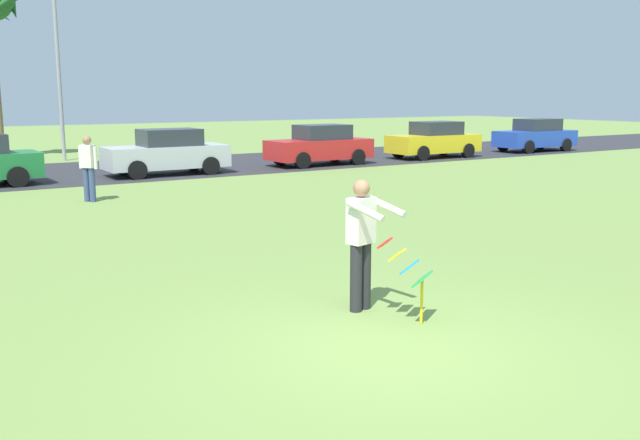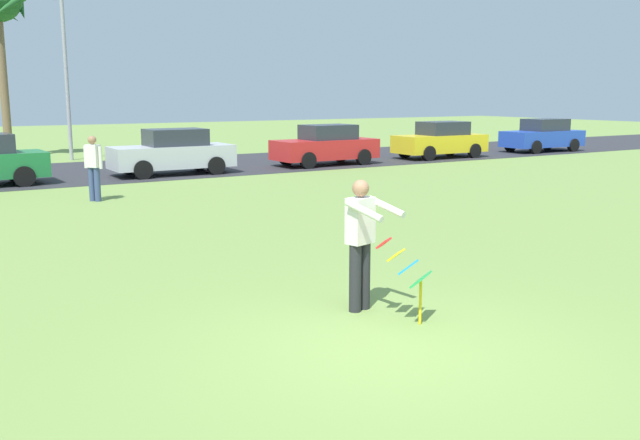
{
  "view_description": "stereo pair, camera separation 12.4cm",
  "coord_description": "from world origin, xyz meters",
  "px_view_note": "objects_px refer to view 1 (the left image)",
  "views": [
    {
      "loc": [
        -4.55,
        -5.76,
        2.81
      ],
      "look_at": [
        0.56,
        2.38,
        1.05
      ],
      "focal_mm": 38.77,
      "sensor_mm": 36.0,
      "label": 1
    },
    {
      "loc": [
        -4.44,
        -5.82,
        2.81
      ],
      "look_at": [
        0.56,
        2.38,
        1.05
      ],
      "focal_mm": 38.77,
      "sensor_mm": 36.0,
      "label": 2
    }
  ],
  "objects_px": {
    "person_kite_flyer": "(362,240)",
    "parked_car_silver": "(167,153)",
    "parked_car_red": "(320,146)",
    "parked_car_yellow": "(434,140)",
    "person_walker_near": "(88,166)",
    "streetlight_pole": "(57,65)",
    "kite_held": "(409,269)",
    "parked_car_blue": "(536,136)"
  },
  "relations": [
    {
      "from": "person_kite_flyer",
      "to": "parked_car_silver",
      "type": "relative_size",
      "value": 0.41
    },
    {
      "from": "parked_car_red",
      "to": "person_kite_flyer",
      "type": "bearing_deg",
      "value": -120.42
    },
    {
      "from": "parked_car_yellow",
      "to": "person_walker_near",
      "type": "relative_size",
      "value": 2.43
    },
    {
      "from": "parked_car_red",
      "to": "streetlight_pole",
      "type": "xyz_separation_m",
      "value": [
        -8.21,
        7.58,
        3.22
      ]
    },
    {
      "from": "kite_held",
      "to": "parked_car_yellow",
      "type": "relative_size",
      "value": 0.25
    },
    {
      "from": "kite_held",
      "to": "person_walker_near",
      "type": "bearing_deg",
      "value": 94.19
    },
    {
      "from": "streetlight_pole",
      "to": "parked_car_red",
      "type": "bearing_deg",
      "value": -42.71
    },
    {
      "from": "person_walker_near",
      "to": "parked_car_red",
      "type": "bearing_deg",
      "value": 25.23
    },
    {
      "from": "person_walker_near",
      "to": "parked_car_blue",
      "type": "bearing_deg",
      "value": 11.91
    },
    {
      "from": "parked_car_yellow",
      "to": "parked_car_blue",
      "type": "bearing_deg",
      "value": -0.01
    },
    {
      "from": "parked_car_red",
      "to": "parked_car_blue",
      "type": "height_order",
      "value": "same"
    },
    {
      "from": "person_kite_flyer",
      "to": "person_walker_near",
      "type": "relative_size",
      "value": 1.0
    },
    {
      "from": "person_kite_flyer",
      "to": "parked_car_red",
      "type": "xyz_separation_m",
      "value": [
        9.5,
        16.17,
        -0.18
      ]
    },
    {
      "from": "parked_car_silver",
      "to": "parked_car_blue",
      "type": "height_order",
      "value": "same"
    },
    {
      "from": "parked_car_silver",
      "to": "person_walker_near",
      "type": "relative_size",
      "value": 2.43
    },
    {
      "from": "parked_car_silver",
      "to": "parked_car_red",
      "type": "bearing_deg",
      "value": 0.01
    },
    {
      "from": "person_kite_flyer",
      "to": "kite_held",
      "type": "relative_size",
      "value": 1.66
    },
    {
      "from": "kite_held",
      "to": "person_kite_flyer",
      "type": "bearing_deg",
      "value": 106.74
    },
    {
      "from": "kite_held",
      "to": "streetlight_pole",
      "type": "distance_m",
      "value": 24.71
    },
    {
      "from": "parked_car_blue",
      "to": "person_walker_near",
      "type": "relative_size",
      "value": 2.45
    },
    {
      "from": "kite_held",
      "to": "parked_car_blue",
      "type": "xyz_separation_m",
      "value": [
        21.82,
        16.88,
        0.09
      ]
    },
    {
      "from": "person_kite_flyer",
      "to": "parked_car_blue",
      "type": "bearing_deg",
      "value": 36.28
    },
    {
      "from": "person_kite_flyer",
      "to": "parked_car_yellow",
      "type": "bearing_deg",
      "value": 46.28
    },
    {
      "from": "parked_car_yellow",
      "to": "person_walker_near",
      "type": "height_order",
      "value": "person_walker_near"
    },
    {
      "from": "person_kite_flyer",
      "to": "parked_car_red",
      "type": "relative_size",
      "value": 0.41
    },
    {
      "from": "kite_held",
      "to": "person_walker_near",
      "type": "distance_m",
      "value": 12.12
    },
    {
      "from": "kite_held",
      "to": "parked_car_yellow",
      "type": "height_order",
      "value": "parked_car_yellow"
    },
    {
      "from": "parked_car_red",
      "to": "parked_car_yellow",
      "type": "height_order",
      "value": "same"
    },
    {
      "from": "kite_held",
      "to": "streetlight_pole",
      "type": "relative_size",
      "value": 0.15
    },
    {
      "from": "person_walker_near",
      "to": "parked_car_yellow",
      "type": "bearing_deg",
      "value": 16.53
    },
    {
      "from": "parked_car_silver",
      "to": "parked_car_red",
      "type": "distance_m",
      "value": 6.32
    },
    {
      "from": "person_kite_flyer",
      "to": "parked_car_yellow",
      "type": "relative_size",
      "value": 0.41
    },
    {
      "from": "parked_car_red",
      "to": "streetlight_pole",
      "type": "bearing_deg",
      "value": 137.29
    },
    {
      "from": "person_kite_flyer",
      "to": "parked_car_silver",
      "type": "xyz_separation_m",
      "value": [
        3.18,
        16.17,
        -0.18
      ]
    },
    {
      "from": "parked_car_red",
      "to": "parked_car_blue",
      "type": "distance_m",
      "value": 12.54
    },
    {
      "from": "parked_car_yellow",
      "to": "parked_car_blue",
      "type": "relative_size",
      "value": 0.99
    },
    {
      "from": "parked_car_yellow",
      "to": "streetlight_pole",
      "type": "relative_size",
      "value": 0.6
    },
    {
      "from": "kite_held",
      "to": "parked_car_silver",
      "type": "distance_m",
      "value": 17.14
    },
    {
      "from": "parked_car_blue",
      "to": "person_walker_near",
      "type": "height_order",
      "value": "person_walker_near"
    },
    {
      "from": "person_kite_flyer",
      "to": "streetlight_pole",
      "type": "bearing_deg",
      "value": 86.91
    },
    {
      "from": "person_kite_flyer",
      "to": "person_walker_near",
      "type": "distance_m",
      "value": 11.4
    },
    {
      "from": "person_kite_flyer",
      "to": "person_walker_near",
      "type": "height_order",
      "value": "same"
    }
  ]
}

